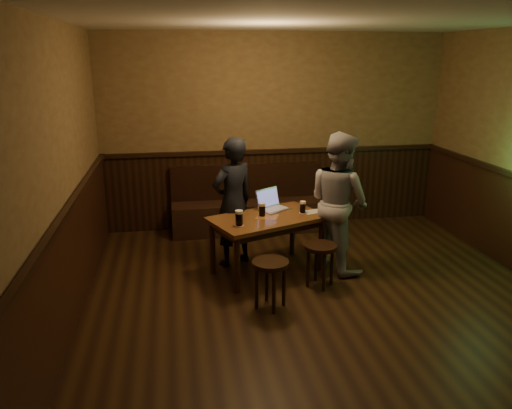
{
  "coord_description": "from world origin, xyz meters",
  "views": [
    {
      "loc": [
        -1.48,
        -4.13,
        2.48
      ],
      "look_at": [
        -0.59,
        1.15,
        0.87
      ],
      "focal_mm": 35.0,
      "sensor_mm": 36.0,
      "label": 1
    }
  ],
  "objects_px": {
    "person_grey": "(339,202)",
    "stool_right": "(320,253)",
    "bench": "(248,210)",
    "pint_right": "(303,207)",
    "pint_mid": "(262,210)",
    "pint_left": "(239,218)",
    "person_suit": "(233,202)",
    "pub_table": "(267,224)",
    "stool_left": "(270,271)",
    "laptop": "(271,204)"
  },
  "relations": [
    {
      "from": "bench",
      "to": "laptop",
      "type": "relative_size",
      "value": 5.02
    },
    {
      "from": "bench",
      "to": "pint_right",
      "type": "height_order",
      "value": "bench"
    },
    {
      "from": "pub_table",
      "to": "pint_right",
      "type": "relative_size",
      "value": 10.06
    },
    {
      "from": "pint_mid",
      "to": "pub_table",
      "type": "bearing_deg",
      "value": -28.08
    },
    {
      "from": "person_suit",
      "to": "person_grey",
      "type": "xyz_separation_m",
      "value": [
        1.21,
        -0.33,
        0.04
      ]
    },
    {
      "from": "bench",
      "to": "pint_left",
      "type": "relative_size",
      "value": 12.56
    },
    {
      "from": "person_suit",
      "to": "laptop",
      "type": "bearing_deg",
      "value": 144.2
    },
    {
      "from": "pint_mid",
      "to": "laptop",
      "type": "distance_m",
      "value": 0.3
    },
    {
      "from": "pint_left",
      "to": "pint_mid",
      "type": "xyz_separation_m",
      "value": [
        0.31,
        0.28,
        -0.01
      ]
    },
    {
      "from": "pint_right",
      "to": "stool_left",
      "type": "bearing_deg",
      "value": -121.44
    },
    {
      "from": "bench",
      "to": "person_suit",
      "type": "xyz_separation_m",
      "value": [
        -0.36,
        -1.17,
        0.47
      ]
    },
    {
      "from": "bench",
      "to": "pub_table",
      "type": "bearing_deg",
      "value": -90.0
    },
    {
      "from": "pint_left",
      "to": "person_grey",
      "type": "distance_m",
      "value": 1.24
    },
    {
      "from": "laptop",
      "to": "person_grey",
      "type": "relative_size",
      "value": 0.27
    },
    {
      "from": "pint_left",
      "to": "person_grey",
      "type": "height_order",
      "value": "person_grey"
    },
    {
      "from": "stool_left",
      "to": "person_suit",
      "type": "bearing_deg",
      "value": 100.81
    },
    {
      "from": "stool_right",
      "to": "person_grey",
      "type": "xyz_separation_m",
      "value": [
        0.34,
        0.47,
        0.43
      ]
    },
    {
      "from": "pint_mid",
      "to": "pint_right",
      "type": "bearing_deg",
      "value": 4.94
    },
    {
      "from": "pub_table",
      "to": "pint_mid",
      "type": "bearing_deg",
      "value": 130.21
    },
    {
      "from": "stool_left",
      "to": "pint_left",
      "type": "relative_size",
      "value": 2.89
    },
    {
      "from": "laptop",
      "to": "person_grey",
      "type": "bearing_deg",
      "value": -52.79
    },
    {
      "from": "person_grey",
      "to": "stool_right",
      "type": "bearing_deg",
      "value": 119.51
    },
    {
      "from": "stool_left",
      "to": "pint_mid",
      "type": "relative_size",
      "value": 3.21
    },
    {
      "from": "pint_right",
      "to": "person_grey",
      "type": "distance_m",
      "value": 0.42
    },
    {
      "from": "pint_mid",
      "to": "person_grey",
      "type": "height_order",
      "value": "person_grey"
    },
    {
      "from": "person_suit",
      "to": "person_grey",
      "type": "height_order",
      "value": "person_grey"
    },
    {
      "from": "pint_right",
      "to": "laptop",
      "type": "bearing_deg",
      "value": 148.1
    },
    {
      "from": "stool_right",
      "to": "pint_mid",
      "type": "bearing_deg",
      "value": 138.31
    },
    {
      "from": "person_grey",
      "to": "bench",
      "type": "bearing_deg",
      "value": 5.45
    },
    {
      "from": "pint_left",
      "to": "laptop",
      "type": "relative_size",
      "value": 0.4
    },
    {
      "from": "pint_left",
      "to": "pint_right",
      "type": "distance_m",
      "value": 0.87
    },
    {
      "from": "stool_left",
      "to": "bench",
      "type": "bearing_deg",
      "value": 86.77
    },
    {
      "from": "pub_table",
      "to": "laptop",
      "type": "xyz_separation_m",
      "value": [
        0.1,
        0.28,
        0.15
      ]
    },
    {
      "from": "pub_table",
      "to": "pint_left",
      "type": "relative_size",
      "value": 8.37
    },
    {
      "from": "pub_table",
      "to": "pint_left",
      "type": "distance_m",
      "value": 0.48
    },
    {
      "from": "stool_right",
      "to": "pint_mid",
      "type": "relative_size",
      "value": 3.11
    },
    {
      "from": "pint_mid",
      "to": "laptop",
      "type": "relative_size",
      "value": 0.36
    },
    {
      "from": "pint_left",
      "to": "bench",
      "type": "bearing_deg",
      "value": 78.25
    },
    {
      "from": "pint_left",
      "to": "pint_mid",
      "type": "height_order",
      "value": "pint_left"
    },
    {
      "from": "pub_table",
      "to": "stool_right",
      "type": "bearing_deg",
      "value": -64.64
    },
    {
      "from": "bench",
      "to": "pint_mid",
      "type": "bearing_deg",
      "value": -92.19
    },
    {
      "from": "stool_right",
      "to": "laptop",
      "type": "xyz_separation_m",
      "value": [
        -0.4,
        0.75,
        0.36
      ]
    },
    {
      "from": "pint_right",
      "to": "person_grey",
      "type": "height_order",
      "value": "person_grey"
    },
    {
      "from": "pint_left",
      "to": "pint_mid",
      "type": "relative_size",
      "value": 1.11
    },
    {
      "from": "person_suit",
      "to": "person_grey",
      "type": "bearing_deg",
      "value": 134.65
    },
    {
      "from": "laptop",
      "to": "person_suit",
      "type": "bearing_deg",
      "value": 142.28
    },
    {
      "from": "bench",
      "to": "person_suit",
      "type": "bearing_deg",
      "value": -107.13
    },
    {
      "from": "pub_table",
      "to": "person_grey",
      "type": "distance_m",
      "value": 0.88
    },
    {
      "from": "pub_table",
      "to": "person_suit",
      "type": "distance_m",
      "value": 0.52
    },
    {
      "from": "bench",
      "to": "pint_right",
      "type": "relative_size",
      "value": 15.09
    }
  ]
}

